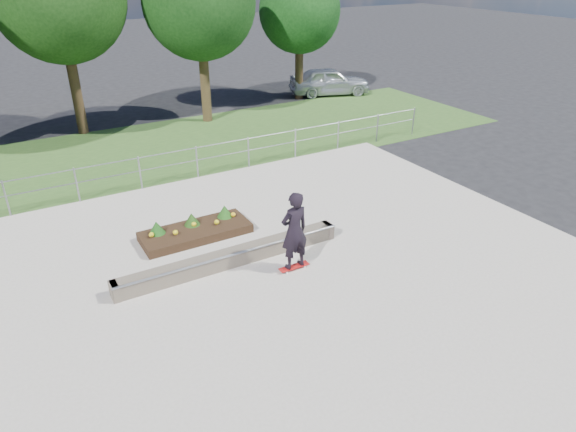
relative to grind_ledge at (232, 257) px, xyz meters
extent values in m
plane|color=black|center=(1.36, -1.64, -0.26)|extent=(120.00, 120.00, 0.00)
cube|color=#2F5120|center=(1.36, 9.36, -0.25)|extent=(30.00, 8.00, 0.02)
cube|color=#ABA398|center=(1.36, -1.64, -0.23)|extent=(15.00, 15.00, 0.06)
cylinder|color=gray|center=(-4.64, 5.86, 0.34)|extent=(0.06, 0.06, 1.20)
cylinder|color=gray|center=(-2.64, 5.86, 0.34)|extent=(0.06, 0.06, 1.20)
cylinder|color=gray|center=(-0.64, 5.86, 0.34)|extent=(0.06, 0.06, 1.20)
cylinder|color=gray|center=(1.36, 5.86, 0.34)|extent=(0.06, 0.06, 1.20)
cylinder|color=gray|center=(3.36, 5.86, 0.34)|extent=(0.06, 0.06, 1.20)
cylinder|color=gray|center=(5.36, 5.86, 0.34)|extent=(0.06, 0.06, 1.20)
cylinder|color=gray|center=(7.36, 5.86, 0.34)|extent=(0.06, 0.06, 1.20)
cylinder|color=gray|center=(9.36, 5.86, 0.34)|extent=(0.06, 0.06, 1.20)
cylinder|color=#989CA1|center=(11.36, 5.86, 0.34)|extent=(0.06, 0.06, 1.20)
cylinder|color=#999DA2|center=(1.36, 5.86, 0.89)|extent=(20.00, 0.04, 0.04)
cylinder|color=gray|center=(1.36, 5.86, 0.44)|extent=(20.00, 0.04, 0.04)
cylinder|color=#382416|center=(-1.14, 13.36, 1.42)|extent=(0.44, 0.44, 3.38)
cylinder|color=#382816|center=(4.36, 12.36, 1.31)|extent=(0.44, 0.44, 3.15)
sphere|color=black|center=(4.36, 12.36, 4.99)|extent=(4.90, 4.90, 4.90)
cylinder|color=#352415|center=(10.36, 13.86, 1.09)|extent=(0.44, 0.44, 2.70)
sphere|color=black|center=(10.36, 13.86, 4.24)|extent=(4.20, 4.20, 4.20)
cube|color=brown|center=(0.00, 0.00, 0.00)|extent=(6.00, 0.40, 0.40)
cylinder|color=#95999E|center=(0.00, -0.20, 0.20)|extent=(6.00, 0.06, 0.06)
cube|color=brown|center=(-2.90, 0.00, 0.00)|extent=(0.15, 0.42, 0.40)
cube|color=brown|center=(2.90, 0.00, 0.00)|extent=(0.15, 0.42, 0.40)
cube|color=black|center=(-0.26, 1.84, -0.08)|extent=(3.00, 1.20, 0.25)
sphere|color=yellow|center=(-1.46, 1.94, 0.13)|extent=(0.14, 0.14, 0.14)
sphere|color=yellow|center=(-0.86, 1.74, 0.13)|extent=(0.14, 0.14, 0.14)
sphere|color=yellow|center=(-0.26, 1.94, 0.13)|extent=(0.14, 0.14, 0.14)
sphere|color=yellow|center=(0.34, 1.74, 0.13)|extent=(0.14, 0.14, 0.14)
sphere|color=yellow|center=(0.94, 1.94, 0.13)|extent=(0.14, 0.14, 0.14)
cone|color=#164614|center=(-1.26, 2.09, 0.23)|extent=(0.44, 0.44, 0.36)
cone|color=#1C3F12|center=(-0.26, 2.09, 0.23)|extent=(0.44, 0.44, 0.36)
cone|color=#1B4C15|center=(0.74, 2.09, 0.23)|extent=(0.44, 0.44, 0.36)
cylinder|color=white|center=(0.99, -1.06, -0.18)|extent=(0.05, 0.03, 0.05)
cylinder|color=white|center=(0.99, -0.88, -0.18)|extent=(0.05, 0.03, 0.05)
cylinder|color=white|center=(1.51, -1.06, -0.18)|extent=(0.05, 0.03, 0.05)
cylinder|color=silver|center=(1.51, -0.88, -0.18)|extent=(0.05, 0.03, 0.05)
cylinder|color=gray|center=(0.99, -0.97, -0.15)|extent=(0.02, 0.18, 0.02)
cylinder|color=#96969B|center=(1.51, -0.97, -0.15)|extent=(0.02, 0.18, 0.02)
cube|color=#B11715|center=(1.25, -0.97, -0.13)|extent=(0.80, 0.21, 0.02)
imported|color=black|center=(1.25, -0.97, 0.88)|extent=(0.76, 0.52, 2.01)
imported|color=#B2B7BD|center=(12.31, 13.77, 0.50)|extent=(4.81, 3.14, 1.52)
camera|label=1|loc=(-4.31, -10.27, 6.79)|focal=32.00mm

